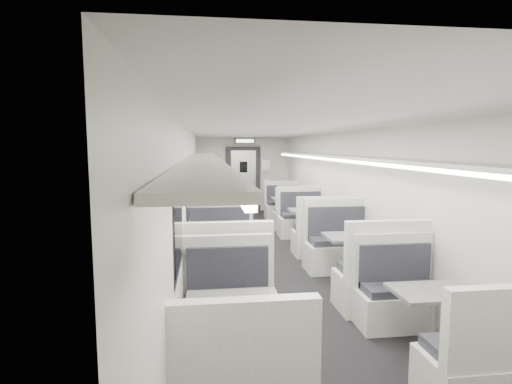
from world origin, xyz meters
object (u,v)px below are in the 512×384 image
object	(u,v)px
vestibule_door	(243,180)
booth_left_a	(215,215)
booth_left_b	(218,231)
exit_sign	(245,141)
booth_right_a	(288,210)
passenger	(218,199)
booth_left_c	(223,263)
booth_right_d	(433,323)
booth_right_b	(310,227)
booth_left_d	(234,337)
booth_right_c	(356,260)

from	to	relation	value
vestibule_door	booth_left_a	bearing A→B (deg)	-109.25
vestibule_door	booth_left_b	bearing A→B (deg)	-101.59
booth_left_b	exit_sign	size ratio (longest dim) A/B	3.67
booth_right_a	passenger	bearing A→B (deg)	-151.46
booth_left_c	exit_sign	distance (m)	7.02
booth_left_a	booth_right_a	xyz separation A→B (m)	(2.00, 0.60, -0.03)
booth_right_d	passenger	size ratio (longest dim) A/B	1.18
booth_right_b	exit_sign	size ratio (longest dim) A/B	3.54
booth_right_b	exit_sign	distance (m)	4.67
booth_left_d	booth_right_a	distance (m)	7.42
booth_left_c	booth_left_d	world-z (taller)	booth_left_c
booth_right_d	exit_sign	bearing A→B (deg)	96.45
vestibule_door	passenger	bearing A→B (deg)	-105.73
booth_left_a	exit_sign	xyz separation A→B (m)	(1.00, 2.37, 1.89)
booth_right_a	exit_sign	bearing A→B (deg)	119.40
booth_right_d	booth_left_c	bearing A→B (deg)	132.88
booth_left_c	exit_sign	size ratio (longest dim) A/B	3.69
booth_left_b	booth_right_b	size ratio (longest dim) A/B	1.04
booth_left_c	vestibule_door	distance (m)	7.27
booth_right_c	booth_right_d	distance (m)	2.06
booth_left_a	booth_right_c	xyz separation A→B (m)	(2.00, -4.41, 0.01)
booth_left_b	booth_left_d	distance (m)	4.53
booth_right_a	booth_right_d	world-z (taller)	booth_right_a
booth_left_b	booth_left_c	bearing A→B (deg)	-90.00
booth_left_d	booth_left_b	bearing A→B (deg)	90.00
booth_left_d	booth_right_d	distance (m)	2.00
booth_left_b	exit_sign	world-z (taller)	exit_sign
booth_left_b	booth_right_a	bearing A→B (deg)	52.56
booth_right_c	booth_left_d	bearing A→B (deg)	-133.21
booth_left_c	booth_left_b	bearing A→B (deg)	90.00
booth_left_a	booth_left_b	world-z (taller)	booth_left_b
booth_right_c	vestibule_door	distance (m)	7.37
booth_left_d	booth_right_d	bearing A→B (deg)	2.13
booth_right_c	booth_right_d	world-z (taller)	booth_right_c
booth_right_a	booth_right_b	distance (m)	2.38
booth_left_d	vestibule_door	xyz separation A→B (m)	(1.00, 9.41, 0.67)
passenger	exit_sign	xyz separation A→B (m)	(0.93, 2.83, 1.43)
booth_right_a	exit_sign	distance (m)	2.79
booth_right_b	exit_sign	bearing A→B (deg)	103.54
booth_left_a	booth_right_b	size ratio (longest dim) A/B	1.00
booth_right_a	booth_left_d	bearing A→B (deg)	-105.64
booth_left_d	booth_right_c	bearing A→B (deg)	46.79
booth_left_a	booth_right_b	distance (m)	2.68
booth_right_d	passenger	xyz separation A→B (m)	(-1.93, 6.02, 0.49)
booth_left_d	booth_right_a	bearing A→B (deg)	74.36
vestibule_door	booth_left_d	bearing A→B (deg)	-96.07
booth_left_a	vestibule_door	size ratio (longest dim) A/B	1.05
booth_right_c	vestibule_door	size ratio (longest dim) A/B	1.08
booth_right_a	passenger	xyz separation A→B (m)	(-1.93, -1.05, 0.49)
booth_right_c	passenger	xyz separation A→B (m)	(-1.93, 3.96, 0.45)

